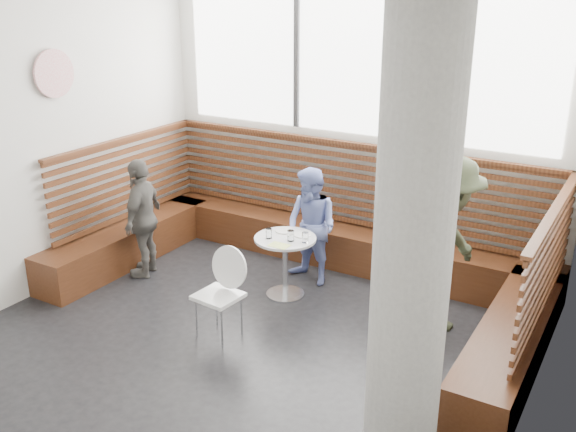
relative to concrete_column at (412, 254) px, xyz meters
The scene contains 15 objects.
room 1.95m from the concrete_column, 161.90° to the left, with size 5.00×5.00×3.20m.
booth 3.24m from the concrete_column, 127.94° to the left, with size 5.00×2.50×1.44m.
concrete_column is the anchor object (origin of this frame).
wall_art 4.48m from the concrete_column, 166.94° to the left, with size 0.50×0.50×0.03m, color white.
cafe_table 2.90m from the concrete_column, 138.12° to the left, with size 0.65×0.65×0.67m.
cafe_chair 2.50m from the concrete_column, 158.99° to the left, with size 0.41×0.41×0.87m.
adult_man 2.05m from the concrete_column, 99.71° to the left, with size 1.13×0.65×1.75m, color #353D29.
child_back 3.10m from the concrete_column, 130.76° to the left, with size 0.64×0.50×1.31m, color #7383C8.
child_left 4.05m from the concrete_column, 158.43° to the left, with size 0.80×0.34×1.37m, color #56534E.
plate_near 2.99m from the concrete_column, 137.29° to the left, with size 0.19×0.19×0.01m, color white.
plate_far 2.84m from the concrete_column, 134.05° to the left, with size 0.19×0.19×0.01m, color white.
glass_left 2.86m from the concrete_column, 141.68° to the left, with size 0.07×0.07×0.11m, color white.
glass_mid 2.71m from the concrete_column, 137.57° to the left, with size 0.07×0.07×0.11m, color white.
glass_right 2.64m from the concrete_column, 134.55° to the left, with size 0.07×0.07×0.11m, color white.
menu_card 2.66m from the concrete_column, 140.99° to the left, with size 0.21×0.15×0.00m, color #A5C64C.
Camera 1 is at (3.05, -4.15, 3.20)m, focal length 40.00 mm.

